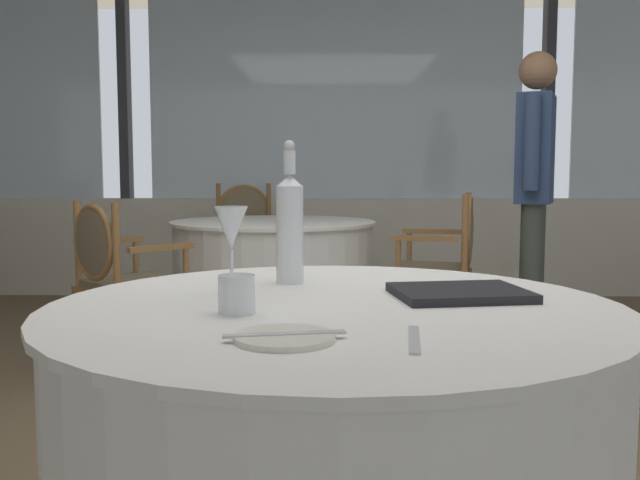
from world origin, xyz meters
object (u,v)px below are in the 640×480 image
at_px(water_bottle, 290,225).
at_px(dining_chair_2_0, 246,236).
at_px(diner_person_0, 535,178).
at_px(water_tumbler, 237,294).
at_px(dining_chair_2_1, 119,273).
at_px(menu_book, 460,293).
at_px(dining_chair_2_2, 445,258).
at_px(side_plate, 285,337).
at_px(wine_glass, 231,230).

height_order(water_bottle, dining_chair_2_0, water_bottle).
height_order(dining_chair_2_0, diner_person_0, diner_person_0).
bearing_deg(water_tumbler, diner_person_0, 62.58).
height_order(water_bottle, dining_chair_2_1, water_bottle).
xyz_separation_m(water_tumbler, menu_book, (0.48, 0.19, -0.03)).
distance_m(water_bottle, water_tumbler, 0.41).
xyz_separation_m(water_tumbler, dining_chair_2_2, (0.87, 2.58, -0.24)).
distance_m(water_bottle, diner_person_0, 2.76).
distance_m(dining_chair_2_1, diner_person_0, 2.49).
height_order(menu_book, dining_chair_2_0, dining_chair_2_0).
xyz_separation_m(dining_chair_2_0, dining_chair_2_2, (1.33, -1.28, -0.02)).
height_order(menu_book, dining_chair_2_1, dining_chair_2_1).
distance_m(dining_chair_2_0, diner_person_0, 2.23).
bearing_deg(water_bottle, water_tumbler, -102.22).
distance_m(water_tumbler, dining_chair_2_1, 2.27).
distance_m(water_bottle, menu_book, 0.47).
bearing_deg(dining_chair_2_1, water_tumbler, -112.72).
distance_m(side_plate, water_tumbler, 0.25).
bearing_deg(dining_chair_2_2, diner_person_0, -146.54).
relative_size(side_plate, dining_chair_2_2, 0.18).
bearing_deg(side_plate, dining_chair_2_1, 113.65).
bearing_deg(dining_chair_2_2, menu_book, 94.67).
distance_m(menu_book, dining_chair_2_1, 2.35).
bearing_deg(water_tumbler, dining_chair_2_0, 96.71).
distance_m(dining_chair_2_2, diner_person_0, 0.77).
distance_m(water_tumbler, diner_person_0, 3.14).
distance_m(water_bottle, wine_glass, 0.23).
bearing_deg(diner_person_0, side_plate, 88.81).
height_order(side_plate, dining_chair_2_0, dining_chair_2_0).
xyz_separation_m(water_tumbler, dining_chair_2_1, (-0.89, 2.07, -0.26)).
relative_size(side_plate, dining_chair_2_0, 0.17).
relative_size(water_bottle, wine_glass, 1.77).
bearing_deg(wine_glass, water_tumbler, -78.90).
bearing_deg(menu_book, wine_glass, 170.36).
bearing_deg(wine_glass, menu_book, -0.51).
xyz_separation_m(side_plate, dining_chair_2_0, (-0.56, 4.09, -0.19)).
distance_m(water_tumbler, dining_chair_2_0, 3.90).
bearing_deg(diner_person_0, water_bottle, 83.15).
bearing_deg(water_bottle, diner_person_0, 60.40).
relative_size(dining_chair_2_2, diner_person_0, 0.53).
bearing_deg(water_tumbler, wine_glass, 101.10).
distance_m(wine_glass, dining_chair_2_0, 3.71).
bearing_deg(side_plate, water_bottle, 92.44).
height_order(dining_chair_2_2, diner_person_0, diner_person_0).
height_order(water_tumbler, dining_chair_2_2, dining_chair_2_2).
xyz_separation_m(side_plate, diner_person_0, (1.33, 3.00, 0.26)).
bearing_deg(wine_glass, water_bottle, 58.56).
relative_size(menu_book, diner_person_0, 0.16).
distance_m(dining_chair_2_1, dining_chair_2_2, 1.84).
relative_size(side_plate, dining_chair_2_1, 0.19).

